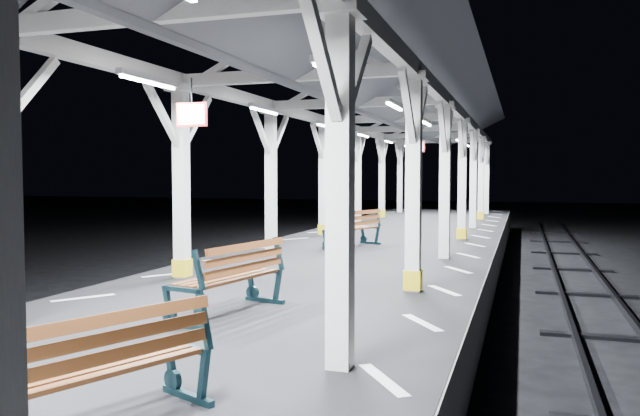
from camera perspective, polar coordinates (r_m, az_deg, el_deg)
The scene contains 8 objects.
ground at distance 8.70m, azimuth -7.54°, elevation -15.63°, with size 120.00×120.00×0.00m, color black.
platform at distance 8.56m, azimuth -7.56°, elevation -12.45°, with size 6.00×50.00×1.00m, color black.
hazard_stripes_left at distance 9.73m, azimuth -20.83°, elevation -7.69°, with size 1.00×48.00×0.01m, color silver.
hazard_stripes_right at distance 7.72m, azimuth 9.32°, elevation -10.31°, with size 1.00×48.00×0.01m, color silver.
canopy at distance 8.42m, azimuth -7.81°, elevation 15.18°, with size 5.40×49.00×4.65m.
bench_near at distance 4.64m, azimuth -19.35°, elevation -13.52°, with size 1.18×1.74×0.89m.
bench_mid at distance 8.03m, azimuth -7.88°, elevation -6.16°, with size 0.96×1.83×0.94m.
bench_far at distance 15.38m, azimuth 3.28°, elevation -1.78°, with size 1.15×1.82×0.92m.
Camera 1 is at (3.58, -7.43, 2.78)m, focal length 35.00 mm.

